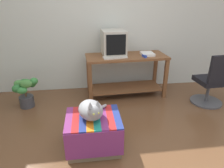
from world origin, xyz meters
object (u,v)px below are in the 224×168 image
at_px(ottoman_with_blanket, 94,132).
at_px(cat, 91,110).
at_px(tv_monitor, 113,43).
at_px(potted_plant, 25,92).
at_px(book, 147,54).
at_px(desk, 126,69).
at_px(office_chair, 212,83).
at_px(stapler, 144,56).
at_px(keyboard, 115,57).

height_order(ottoman_with_blanket, cat, cat).
relative_size(tv_monitor, potted_plant, 0.99).
xyz_separation_m(book, cat, (-1.04, -1.37, -0.25)).
relative_size(desk, ottoman_with_blanket, 2.29).
height_order(desk, office_chair, office_chair).
bearing_deg(book, cat, -128.21).
bearing_deg(office_chair, potted_plant, -9.05).
bearing_deg(potted_plant, desk, 7.97).
relative_size(desk, stapler, 13.03).
distance_m(cat, potted_plant, 1.58).
bearing_deg(cat, ottoman_with_blanket, 25.10).
height_order(desk, keyboard, keyboard).
distance_m(potted_plant, office_chair, 3.07).
distance_m(tv_monitor, office_chair, 1.78).
relative_size(keyboard, book, 1.62).
xyz_separation_m(ottoman_with_blanket, cat, (-0.02, -0.01, 0.32)).
height_order(tv_monitor, ottoman_with_blanket, tv_monitor).
height_order(desk, ottoman_with_blanket, desk).
relative_size(keyboard, ottoman_with_blanket, 0.64).
xyz_separation_m(cat, stapler, (0.94, 1.24, 0.25)).
bearing_deg(keyboard, office_chair, -23.44).
bearing_deg(office_chair, keyboard, -17.94).
height_order(desk, book, book).
bearing_deg(ottoman_with_blanket, cat, -139.32).
bearing_deg(book, office_chair, -29.47).
bearing_deg(cat, book, 37.34).
distance_m(tv_monitor, ottoman_with_blanket, 1.70).
distance_m(book, ottoman_with_blanket, 1.79).
height_order(book, ottoman_with_blanket, book).
bearing_deg(stapler, tv_monitor, 139.78).
relative_size(potted_plant, office_chair, 0.56).
bearing_deg(book, keyboard, -170.07).
bearing_deg(office_chair, ottoman_with_blanket, 19.43).
xyz_separation_m(keyboard, office_chair, (1.56, -0.41, -0.38)).
height_order(book, stapler, book).
bearing_deg(desk, keyboard, -150.48).
height_order(office_chair, stapler, office_chair).
distance_m(tv_monitor, book, 0.63).
height_order(cat, potted_plant, cat).
bearing_deg(desk, cat, -118.37).
bearing_deg(ottoman_with_blanket, book, 53.06).
bearing_deg(book, desk, 175.10).
bearing_deg(desk, tv_monitor, 157.71).
xyz_separation_m(book, stapler, (-0.09, -0.13, -0.00)).
bearing_deg(cat, desk, 48.91).
distance_m(keyboard, book, 0.60).
relative_size(potted_plant, stapler, 4.55).
distance_m(office_chair, stapler, 1.20).
bearing_deg(ottoman_with_blanket, office_chair, 22.71).
distance_m(desk, ottoman_with_blanket, 1.56).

